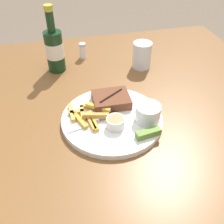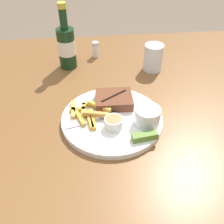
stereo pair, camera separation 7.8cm
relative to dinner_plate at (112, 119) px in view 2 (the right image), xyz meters
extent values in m
cube|color=brown|center=(0.00, 0.00, -0.03)|extent=(1.29, 1.26, 0.04)
cylinder|color=brown|center=(0.59, 0.57, -0.39)|extent=(0.06, 0.06, 0.69)
cylinder|color=white|center=(0.00, 0.00, 0.00)|extent=(0.31, 0.31, 0.01)
cylinder|color=white|center=(0.00, 0.00, 0.01)|extent=(0.31, 0.31, 0.00)
cube|color=brown|center=(0.01, 0.07, 0.02)|extent=(0.12, 0.10, 0.03)
cube|color=black|center=(0.01, 0.07, 0.04)|extent=(0.09, 0.06, 0.00)
cube|color=gold|center=(-0.12, 0.04, 0.02)|extent=(0.01, 0.08, 0.01)
cube|color=gold|center=(-0.06, 0.06, 0.02)|extent=(0.06, 0.02, 0.01)
cube|color=gold|center=(-0.10, 0.00, 0.02)|extent=(0.04, 0.08, 0.01)
cube|color=gold|center=(-0.10, 0.04, 0.02)|extent=(0.05, 0.01, 0.01)
cube|color=gold|center=(-0.06, -0.01, 0.02)|extent=(0.02, 0.09, 0.01)
cube|color=gold|center=(-0.09, 0.03, 0.02)|extent=(0.01, 0.06, 0.01)
cube|color=gold|center=(-0.05, 0.00, 0.03)|extent=(0.08, 0.03, 0.01)
cube|color=gold|center=(-0.04, 0.03, 0.03)|extent=(0.07, 0.06, 0.01)
cube|color=gold|center=(-0.07, -0.01, 0.02)|extent=(0.03, 0.08, 0.01)
cylinder|color=white|center=(0.10, -0.04, 0.04)|extent=(0.08, 0.08, 0.05)
cylinder|color=beige|center=(0.10, -0.04, 0.06)|extent=(0.07, 0.07, 0.01)
cylinder|color=silver|center=(0.00, -0.04, 0.02)|extent=(0.05, 0.05, 0.03)
cylinder|color=#C67A4C|center=(0.00, -0.04, 0.04)|extent=(0.05, 0.05, 0.01)
cube|color=#567A2D|center=(0.08, -0.10, 0.02)|extent=(0.07, 0.03, 0.02)
cube|color=#B7B7BC|center=(-0.09, -0.02, 0.01)|extent=(0.10, 0.04, 0.00)
cube|color=#B7B7BC|center=(-0.02, -0.01, 0.01)|extent=(0.03, 0.01, 0.00)
cube|color=#B7B7BC|center=(-0.02, -0.01, 0.01)|extent=(0.03, 0.01, 0.00)
cube|color=#B7B7BC|center=(-0.02, 0.00, 0.01)|extent=(0.03, 0.01, 0.00)
cube|color=#B7B7BC|center=(-0.02, 0.08, 0.01)|extent=(0.06, 0.11, 0.00)
cube|color=black|center=(0.01, 0.01, 0.01)|extent=(0.04, 0.06, 0.01)
cylinder|color=#143319|center=(-0.14, 0.35, 0.07)|extent=(0.07, 0.07, 0.16)
cylinder|color=silver|center=(-0.14, 0.35, 0.08)|extent=(0.07, 0.07, 0.06)
cylinder|color=#143319|center=(-0.14, 0.35, 0.18)|extent=(0.03, 0.03, 0.08)
cylinder|color=gold|center=(-0.14, 0.35, 0.23)|extent=(0.03, 0.03, 0.02)
cylinder|color=silver|center=(0.19, 0.29, 0.04)|extent=(0.07, 0.07, 0.10)
cylinder|color=white|center=(-0.03, 0.42, 0.02)|extent=(0.03, 0.03, 0.05)
cylinder|color=#B7B7BC|center=(-0.03, 0.42, 0.05)|extent=(0.03, 0.03, 0.01)
camera|label=1|loc=(-0.14, -0.58, 0.54)|focal=42.00mm
camera|label=2|loc=(-0.06, -0.60, 0.54)|focal=42.00mm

